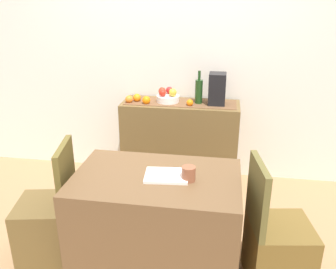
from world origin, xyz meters
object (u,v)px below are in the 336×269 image
Objects in this scene: wine_bottle at (199,91)px; chair_by_corner at (276,248)px; open_book at (166,176)px; sideboard_console at (180,143)px; coffee_maker at (217,89)px; fruit_bowl at (168,99)px; coffee_cup at (189,174)px; dining_table at (157,224)px; chair_near_window at (49,224)px.

chair_by_corner is (0.65, -1.32, -0.72)m from wine_bottle.
open_book is 0.89m from chair_by_corner.
sideboard_console is 3.58× the size of wine_bottle.
coffee_maker is 0.34× the size of chair_by_corner.
coffee_cup is (0.35, -1.34, -0.11)m from fruit_bowl.
wine_bottle is at bearing 0.00° from fruit_bowl.
chair_by_corner is (0.48, -1.32, -0.75)m from coffee_maker.
coffee_cup reaches higher than open_book.
dining_table is (-0.34, -1.32, -0.64)m from coffee_maker.
fruit_bowl reaches higher than chair_by_corner.
chair_by_corner is at bearing -54.21° from fruit_bowl.
coffee_maker reaches higher than coffee_cup.
open_book is (-0.27, -1.32, -0.26)m from coffee_maker.
open_book is at bearing -94.20° from wine_bottle.
fruit_bowl reaches higher than chair_near_window.
fruit_bowl is 1.39m from coffee_cup.
chair_near_window is (-0.80, -1.32, -0.16)m from sideboard_console.
wine_bottle is 1.35m from coffee_cup.
dining_table is 0.82m from chair_by_corner.
dining_table is at bearing 179.82° from chair_by_corner.
open_book is 2.94× the size of coffee_cup.
wine_bottle is at bearing 92.16° from coffee_cup.
dining_table is at bearing 174.82° from coffee_cup.
coffee_cup is at bearing -75.23° from fruit_bowl.
chair_near_window is at bearing 179.80° from chair_by_corner.
chair_by_corner is (0.95, -1.32, -0.63)m from fruit_bowl.
chair_near_window is (-0.68, -1.32, -0.63)m from fruit_bowl.
open_book is at bearing -101.64° from coffee_maker.
coffee_cup is at bearing -5.18° from dining_table.
open_book is at bearing 179.55° from chair_by_corner.
coffee_maker is 1.36m from coffee_cup.
chair_near_window reaches higher than dining_table.
coffee_maker is at bearing 0.00° from sideboard_console.
chair_by_corner is at bearing -0.18° from dining_table.
open_book is at bearing 171.23° from coffee_cup.
chair_by_corner is (0.83, -1.32, -0.16)m from sideboard_console.
fruit_bowl is 2.37× the size of coffee_cup.
coffee_maker is (0.17, 0.00, 0.03)m from wine_bottle.
coffee_cup is 0.80m from chair_by_corner.
sideboard_console is 3.78× the size of coffee_maker.
open_book is at bearing 0.00° from chair_near_window.
chair_near_window is (-1.03, 0.02, -0.52)m from coffee_cup.
dining_table is 0.38m from open_book.
fruit_bowl is 1.43m from dining_table.
sideboard_console is at bearing 90.52° from dining_table.
sideboard_console is 1.57m from chair_by_corner.
coffee_maker is at bearing 75.61° from dining_table.
dining_table is 1.23× the size of chair_near_window.
wine_bottle is 0.29× the size of dining_table.
chair_by_corner is at bearing -70.19° from coffee_maker.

